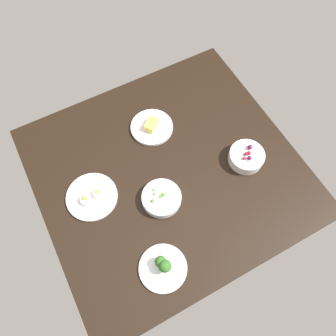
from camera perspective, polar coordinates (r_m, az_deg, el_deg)
name	(u,v)px	position (r cm, az deg, el deg)	size (l,w,h in cm)	color
dining_table	(168,172)	(149.60, 0.00, -0.67)	(113.01, 106.87, 4.00)	black
plate_cheese	(152,127)	(157.81, -2.81, 7.11)	(19.96, 19.96, 4.88)	silver
plate_broccoli	(163,267)	(132.82, -0.83, -16.66)	(18.91, 18.91, 7.86)	silver
bowl_berries	(246,157)	(151.63, 13.32, 1.92)	(15.83, 15.83, 7.14)	silver
bowl_peas	(161,198)	(140.27, -1.14, -5.19)	(16.89, 16.89, 5.13)	silver
plate_eggs	(92,197)	(145.36, -13.01, -4.80)	(21.95, 21.95, 4.85)	silver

